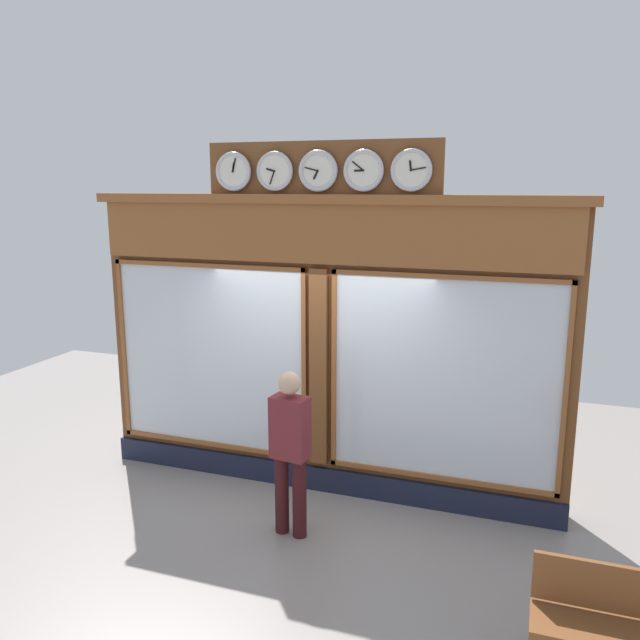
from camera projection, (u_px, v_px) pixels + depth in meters
name	position (u px, v px, depth m)	size (l,w,h in m)	color
shop_facade	(324.00, 342.00, 7.09)	(5.44, 0.42, 3.88)	brown
pedestrian	(290.00, 447.00, 6.20)	(0.38, 0.26, 1.69)	#3A1316
street_bench	(639.00, 625.00, 4.30)	(1.40, 0.40, 0.87)	brown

